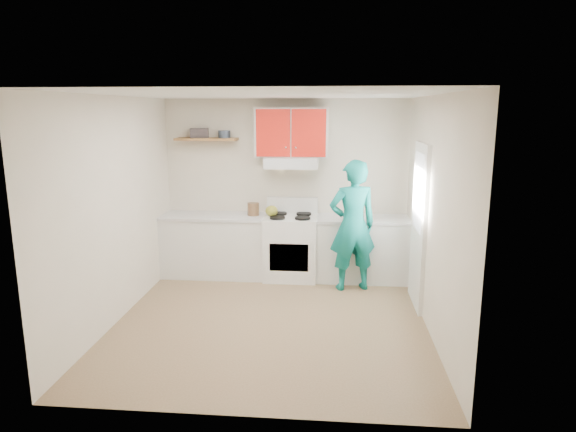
# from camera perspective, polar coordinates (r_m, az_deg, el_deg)

# --- Properties ---
(floor) EXTENTS (3.80, 3.80, 0.00)m
(floor) POSITION_cam_1_polar(r_m,az_deg,el_deg) (6.04, -1.92, -11.80)
(floor) COLOR brown
(floor) RESTS_ON ground
(ceiling) EXTENTS (3.60, 3.80, 0.04)m
(ceiling) POSITION_cam_1_polar(r_m,az_deg,el_deg) (5.53, -2.11, 13.67)
(ceiling) COLOR white
(ceiling) RESTS_ON floor
(back_wall) EXTENTS (3.60, 0.04, 2.60)m
(back_wall) POSITION_cam_1_polar(r_m,az_deg,el_deg) (7.51, -0.23, 3.28)
(back_wall) COLOR beige
(back_wall) RESTS_ON floor
(front_wall) EXTENTS (3.60, 0.04, 2.60)m
(front_wall) POSITION_cam_1_polar(r_m,az_deg,el_deg) (3.83, -5.52, -5.38)
(front_wall) COLOR beige
(front_wall) RESTS_ON floor
(left_wall) EXTENTS (0.04, 3.80, 2.60)m
(left_wall) POSITION_cam_1_polar(r_m,az_deg,el_deg) (6.13, -18.95, 0.64)
(left_wall) COLOR beige
(left_wall) RESTS_ON floor
(right_wall) EXTENTS (0.04, 3.80, 2.60)m
(right_wall) POSITION_cam_1_polar(r_m,az_deg,el_deg) (5.71, 16.21, 0.02)
(right_wall) COLOR beige
(right_wall) RESTS_ON floor
(door) EXTENTS (0.05, 0.85, 2.05)m
(door) POSITION_cam_1_polar(r_m,az_deg,el_deg) (6.44, 14.68, -1.08)
(door) COLOR white
(door) RESTS_ON floor
(door_glass) EXTENTS (0.01, 0.55, 0.95)m
(door_glass) POSITION_cam_1_polar(r_m,az_deg,el_deg) (6.35, 14.65, 2.66)
(door_glass) COLOR white
(door_glass) RESTS_ON door
(counter_left) EXTENTS (1.52, 0.60, 0.90)m
(counter_left) POSITION_cam_1_polar(r_m,az_deg,el_deg) (7.56, -8.32, -3.37)
(counter_left) COLOR silver
(counter_left) RESTS_ON floor
(counter_right) EXTENTS (1.32, 0.60, 0.90)m
(counter_right) POSITION_cam_1_polar(r_m,az_deg,el_deg) (7.37, 8.43, -3.77)
(counter_right) COLOR silver
(counter_right) RESTS_ON floor
(stove) EXTENTS (0.76, 0.65, 0.92)m
(stove) POSITION_cam_1_polar(r_m,az_deg,el_deg) (7.36, 0.32, -3.60)
(stove) COLOR white
(stove) RESTS_ON floor
(range_hood) EXTENTS (0.76, 0.44, 0.15)m
(range_hood) POSITION_cam_1_polar(r_m,az_deg,el_deg) (7.23, 0.40, 6.10)
(range_hood) COLOR silver
(range_hood) RESTS_ON back_wall
(upper_cabinets) EXTENTS (1.02, 0.33, 0.70)m
(upper_cabinets) POSITION_cam_1_polar(r_m,az_deg,el_deg) (7.25, 0.44, 9.49)
(upper_cabinets) COLOR red
(upper_cabinets) RESTS_ON back_wall
(shelf) EXTENTS (0.90, 0.30, 0.04)m
(shelf) POSITION_cam_1_polar(r_m,az_deg,el_deg) (7.48, -9.25, 8.64)
(shelf) COLOR brown
(shelf) RESTS_ON back_wall
(books) EXTENTS (0.29, 0.23, 0.14)m
(books) POSITION_cam_1_polar(r_m,az_deg,el_deg) (7.54, -10.06, 9.29)
(books) COLOR #3B3436
(books) RESTS_ON shelf
(tin) EXTENTS (0.22, 0.22, 0.11)m
(tin) POSITION_cam_1_polar(r_m,az_deg,el_deg) (7.44, -7.27, 9.24)
(tin) COLOR #333D4C
(tin) RESTS_ON shelf
(kettle) EXTENTS (0.21, 0.21, 0.16)m
(kettle) POSITION_cam_1_polar(r_m,az_deg,el_deg) (7.28, -1.88, 0.59)
(kettle) COLOR olive
(kettle) RESTS_ON stove
(crock) EXTENTS (0.22, 0.22, 0.21)m
(crock) POSITION_cam_1_polar(r_m,az_deg,el_deg) (7.35, -3.97, 0.70)
(crock) COLOR brown
(crock) RESTS_ON counter_left
(cutting_board) EXTENTS (0.34, 0.28, 0.02)m
(cutting_board) POSITION_cam_1_polar(r_m,az_deg,el_deg) (7.25, 5.63, -0.24)
(cutting_board) COLOR olive
(cutting_board) RESTS_ON counter_right
(silicone_mat) EXTENTS (0.38, 0.35, 0.01)m
(silicone_mat) POSITION_cam_1_polar(r_m,az_deg,el_deg) (7.21, 12.14, -0.56)
(silicone_mat) COLOR red
(silicone_mat) RESTS_ON counter_right
(person) EXTENTS (0.75, 0.59, 1.80)m
(person) POSITION_cam_1_polar(r_m,az_deg,el_deg) (6.84, 7.36, -1.10)
(person) COLOR #0D756F
(person) RESTS_ON floor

